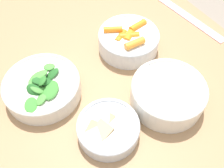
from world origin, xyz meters
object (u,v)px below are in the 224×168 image
object	(u,v)px
bowl_cookies	(108,128)
bowl_carrots	(128,40)
bowl_beans_hotdog	(167,94)
ruler	(186,15)
bowl_greens	(43,87)

from	to	relation	value
bowl_cookies	bowl_carrots	bearing A→B (deg)	136.65
bowl_beans_hotdog	ruler	bearing A→B (deg)	130.14
bowl_beans_hotdog	ruler	distance (m)	0.35
bowl_carrots	ruler	size ratio (longest dim) A/B	0.56
bowl_cookies	ruler	world-z (taller)	bowl_cookies
bowl_beans_hotdog	bowl_carrots	bearing A→B (deg)	173.47
bowl_greens	bowl_beans_hotdog	bearing A→B (deg)	53.86
bowl_greens	bowl_cookies	bearing A→B (deg)	24.37
bowl_carrots	bowl_greens	bearing A→B (deg)	-85.25
bowl_greens	bowl_beans_hotdog	xyz separation A→B (m)	(0.18, 0.25, 0.00)
bowl_beans_hotdog	bowl_greens	bearing A→B (deg)	-126.14
bowl_carrots	bowl_beans_hotdog	world-z (taller)	bowl_carrots
bowl_greens	bowl_cookies	world-z (taller)	bowl_greens
bowl_greens	bowl_beans_hotdog	world-z (taller)	bowl_greens
bowl_greens	ruler	bearing A→B (deg)	94.85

